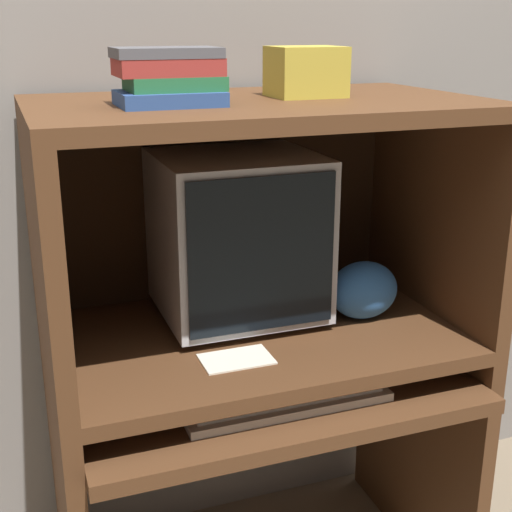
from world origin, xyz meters
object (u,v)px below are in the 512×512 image
keyboard (283,397)px  mouse (395,375)px  crt_monitor (237,235)px  snack_bag (363,290)px  book_stack (169,77)px  storage_box (306,72)px

keyboard → mouse: 0.29m
crt_monitor → keyboard: (0.01, -0.30, -0.30)m
snack_bag → book_stack: book_stack is taller
keyboard → book_stack: bearing=143.1°
mouse → storage_box: (-0.15, 0.22, 0.70)m
crt_monitor → snack_bag: crt_monitor is taller
keyboard → mouse: size_ratio=7.76×
snack_bag → storage_box: 0.57m
mouse → snack_bag: 0.24m
book_stack → snack_bag: bearing=3.2°
mouse → snack_bag: size_ratio=0.34×
keyboard → crt_monitor: bearing=91.3°
storage_box → book_stack: bearing=-168.7°
crt_monitor → storage_box: storage_box is taller
crt_monitor → mouse: 0.52m
keyboard → mouse: mouse is taller
crt_monitor → keyboard: 0.42m
mouse → storage_box: 0.75m
crt_monitor → storage_box: bearing=-28.7°
mouse → book_stack: book_stack is taller
book_stack → mouse: bearing=-16.9°
snack_bag → crt_monitor: bearing=158.5°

